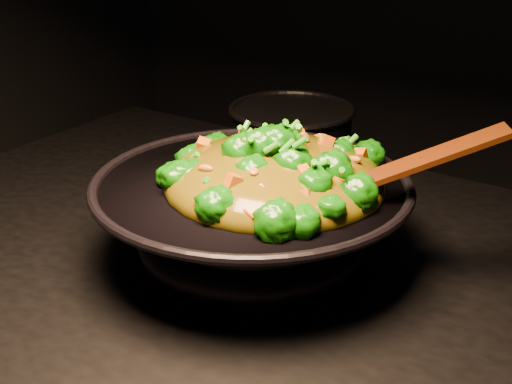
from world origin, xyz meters
The scene contains 4 objects.
wok centered at (0.00, 0.03, 0.95)m, with size 0.39×0.39×0.11m, color black, non-canonical shape.
stir_fry centered at (0.03, 0.04, 1.06)m, with size 0.28×0.28×0.09m, color #115D06, non-canonical shape.
spatula centered at (0.17, 0.08, 1.05)m, with size 0.25×0.04×0.01m, color #311503.
back_pot centered at (-0.12, 0.32, 0.96)m, with size 0.20×0.20×0.11m, color black.
Camera 1 is at (0.46, -0.64, 1.36)m, focal length 50.00 mm.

